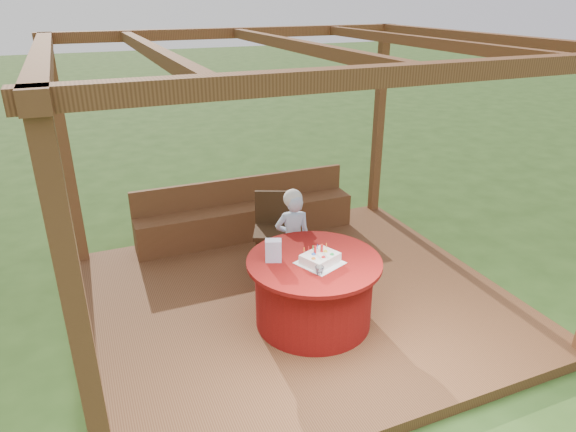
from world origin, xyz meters
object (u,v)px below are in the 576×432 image
Objects in this scene: elderly_woman at (293,236)px; gift_bag at (273,250)px; bench at (247,218)px; birthday_cake at (320,259)px; table at (313,291)px; chair at (273,225)px; drinking_glass at (319,271)px.

elderly_woman is 5.19× the size of gift_bag.
bench is 2.34m from birthday_cake.
table is at bearing 103.60° from birthday_cake.
chair is 1.85× the size of birthday_cake.
bench is 2.26× the size of table.
birthday_cake is 0.46m from gift_bag.
bench reaches higher than drinking_glass.
bench reaches higher than table.
birthday_cake is 0.22m from drinking_glass.
table is 0.61m from gift_bag.
gift_bag is at bearing 159.77° from table.
bench is 2.53m from drinking_glass.
bench is 6.17× the size of birthday_cake.
birthday_cake reaches higher than bench.
table is 0.48m from drinking_glass.
elderly_woman is 0.91m from birthday_cake.
birthday_cake is (0.02, -0.09, 0.40)m from table.
gift_bag reaches higher than birthday_cake.
drinking_glass is at bearing -105.99° from table.
bench is at bearing 87.46° from drinking_glass.
elderly_woman is at bearing 74.79° from gift_bag.
bench is 0.89m from chair.
chair is at bearing 86.09° from table.
birthday_cake is (-0.07, -1.43, 0.26)m from chair.
drinking_glass is at bearing -100.32° from elderly_woman.
drinking_glass is (-0.20, -1.07, 0.16)m from elderly_woman.
chair is at bearing 87.16° from birthday_cake.
chair is at bearing 90.19° from gift_bag.
elderly_woman is at bearing -86.50° from bench.
drinking_glass is (-0.17, -1.62, 0.24)m from chair.
chair is 4.06× the size of gift_bag.
bench is 2.60× the size of elderly_woman.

